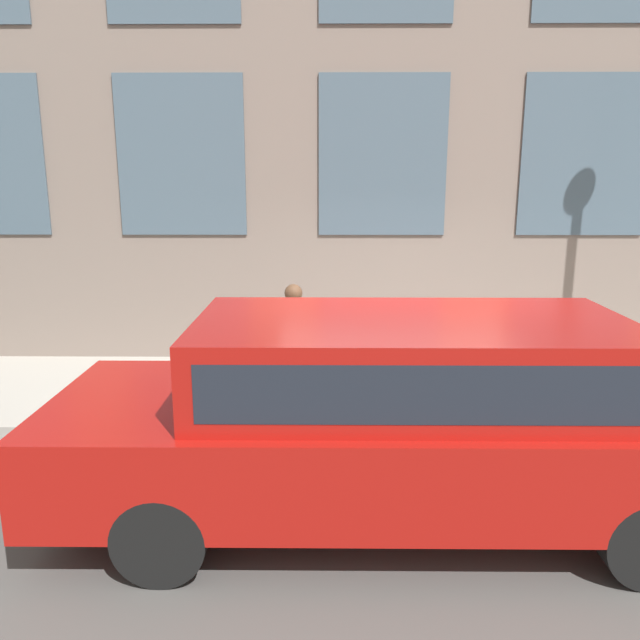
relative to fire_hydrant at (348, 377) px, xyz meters
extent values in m
plane|color=#514F4C|center=(-0.54, -0.51, -0.55)|extent=(80.00, 80.00, 0.00)
cube|color=#B2ADA3|center=(0.76, -0.51, -0.46)|extent=(2.60, 60.00, 0.17)
cube|color=#4C6070|center=(2.05, -3.21, 2.43)|extent=(0.03, 1.71, 2.10)
cube|color=#4C6070|center=(2.05, -0.51, 2.43)|extent=(0.03, 1.71, 2.10)
cube|color=#4C6070|center=(2.05, 2.19, 2.43)|extent=(0.03, 1.71, 2.10)
cylinder|color=red|center=(0.00, 0.00, -0.36)|extent=(0.37, 0.37, 0.04)
cylinder|color=red|center=(0.00, 0.00, -0.08)|extent=(0.27, 0.27, 0.60)
sphere|color=maroon|center=(0.00, 0.00, 0.22)|extent=(0.29, 0.29, 0.29)
cylinder|color=black|center=(0.00, 0.00, 0.31)|extent=(0.10, 0.10, 0.11)
cylinder|color=red|center=(0.00, -0.19, -0.01)|extent=(0.09, 0.10, 0.09)
cylinder|color=red|center=(0.00, 0.19, -0.01)|extent=(0.09, 0.10, 0.09)
cylinder|color=#726651|center=(0.52, 0.63, -0.06)|extent=(0.09, 0.09, 0.63)
cylinder|color=#726651|center=(0.65, 0.63, -0.06)|extent=(0.09, 0.09, 0.63)
cube|color=#268C4C|center=(0.59, 0.63, 0.49)|extent=(0.17, 0.12, 0.47)
cylinder|color=#268C4C|center=(0.47, 0.63, 0.50)|extent=(0.07, 0.07, 0.45)
cylinder|color=#268C4C|center=(0.71, 0.63, 0.50)|extent=(0.07, 0.07, 0.45)
sphere|color=brown|center=(0.59, 0.63, 0.83)|extent=(0.21, 0.21, 0.21)
cylinder|color=black|center=(-2.78, 1.36, -0.23)|extent=(0.24, 0.64, 0.64)
cylinder|color=black|center=(-1.11, 1.36, -0.23)|extent=(0.24, 0.64, 0.64)
cylinder|color=black|center=(-1.11, -1.92, -0.23)|extent=(0.24, 0.64, 0.64)
cube|color=#A5140F|center=(-1.95, -0.28, 0.13)|extent=(1.91, 5.30, 0.71)
cube|color=#A5140F|center=(-1.95, -0.41, 0.80)|extent=(1.68, 3.28, 0.63)
cube|color=#1E232D|center=(-1.95, -0.41, 0.80)|extent=(1.69, 3.02, 0.40)
camera|label=1|loc=(-6.55, 0.25, 2.16)|focal=35.00mm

